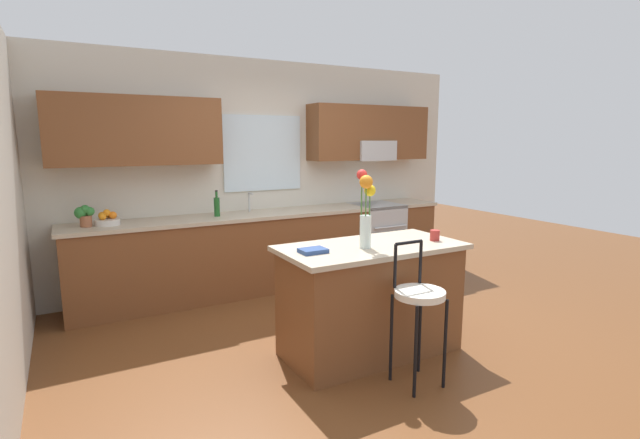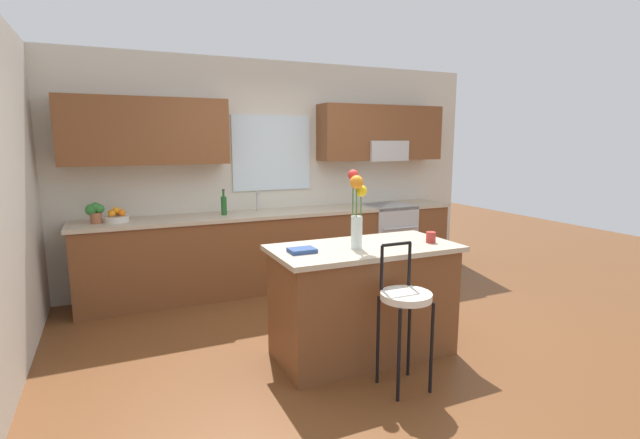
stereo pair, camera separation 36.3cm
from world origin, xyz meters
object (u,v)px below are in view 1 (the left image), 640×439
object	(u,v)px
cookbook	(313,251)
kitchen_island	(370,299)
fruit_bowl_oranges	(107,220)
potted_plant_small	(84,215)
bottle_olive_oil	(217,206)
bar_stool_near	(419,300)
mug_ceramic	(435,235)
flower_vase	(366,206)
oven_range	(375,238)

from	to	relation	value
cookbook	kitchen_island	bearing A→B (deg)	0.54
fruit_bowl_oranges	potted_plant_small	bearing A→B (deg)	-179.72
bottle_olive_oil	cookbook	bearing A→B (deg)	-86.15
kitchen_island	bar_stool_near	distance (m)	0.62
bar_stool_near	cookbook	size ratio (longest dim) A/B	5.21
fruit_bowl_oranges	bottle_olive_oil	bearing A→B (deg)	-0.15
kitchen_island	bottle_olive_oil	size ratio (longest dim) A/B	5.15
cookbook	bottle_olive_oil	distance (m)	2.02
kitchen_island	fruit_bowl_oranges	world-z (taller)	fruit_bowl_oranges
mug_ceramic	fruit_bowl_oranges	distance (m)	3.18
kitchen_island	mug_ceramic	distance (m)	0.77
mug_ceramic	fruit_bowl_oranges	size ratio (longest dim) A/B	0.37
mug_ceramic	cookbook	world-z (taller)	mug_ceramic
kitchen_island	flower_vase	bearing A→B (deg)	-147.67
mug_ceramic	bottle_olive_oil	size ratio (longest dim) A/B	0.31
bar_stool_near	flower_vase	size ratio (longest dim) A/B	1.69
bar_stool_near	fruit_bowl_oranges	xyz separation A→B (m)	(-1.79, 2.61, 0.34)
oven_range	bar_stool_near	xyz separation A→B (m)	(-1.48, -2.58, 0.18)
bar_stool_near	potted_plant_small	size ratio (longest dim) A/B	4.83
kitchen_island	cookbook	distance (m)	0.72
mug_ceramic	fruit_bowl_oranges	xyz separation A→B (m)	(-2.36, 2.14, 0.01)
kitchen_island	potted_plant_small	xyz separation A→B (m)	(-1.99, 2.01, 0.58)
flower_vase	potted_plant_small	distance (m)	2.82
bottle_olive_oil	fruit_bowl_oranges	bearing A→B (deg)	179.85
fruit_bowl_oranges	bottle_olive_oil	xyz separation A→B (m)	(1.12, -0.00, 0.06)
flower_vase	kitchen_island	bearing A→B (deg)	32.33
cookbook	potted_plant_small	xyz separation A→B (m)	(-1.45, 2.02, 0.11)
potted_plant_small	cookbook	bearing A→B (deg)	-54.27
oven_range	bar_stool_near	bearing A→B (deg)	-119.76
cookbook	potted_plant_small	distance (m)	2.49
kitchen_island	potted_plant_small	size ratio (longest dim) A/B	6.96
kitchen_island	potted_plant_small	bearing A→B (deg)	134.66
bottle_olive_oil	oven_range	bearing A→B (deg)	-0.66
flower_vase	fruit_bowl_oranges	xyz separation A→B (m)	(-1.69, 2.08, -0.28)
flower_vase	bar_stool_near	bearing A→B (deg)	-78.77
kitchen_island	cookbook	xyz separation A→B (m)	(-0.54, -0.01, 0.47)
bar_stool_near	mug_ceramic	world-z (taller)	bar_stool_near
oven_range	fruit_bowl_oranges	world-z (taller)	fruit_bowl_oranges
bar_stool_near	cookbook	distance (m)	0.85
bar_stool_near	flower_vase	bearing A→B (deg)	101.23
flower_vase	fruit_bowl_oranges	size ratio (longest dim) A/B	2.57
flower_vase	cookbook	distance (m)	0.54
potted_plant_small	bottle_olive_oil	bearing A→B (deg)	-0.09
mug_ceramic	potted_plant_small	bearing A→B (deg)	140.11
cookbook	bottle_olive_oil	size ratio (longest dim) A/B	0.69
fruit_bowl_oranges	mug_ceramic	bearing A→B (deg)	-42.20
cookbook	potted_plant_small	size ratio (longest dim) A/B	0.93
mug_ceramic	bar_stool_near	bearing A→B (deg)	-140.32
bottle_olive_oil	potted_plant_small	distance (m)	1.32
flower_vase	potted_plant_small	bearing A→B (deg)	132.20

